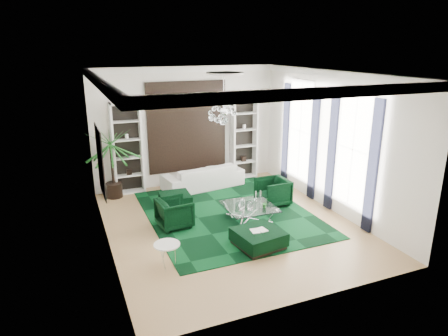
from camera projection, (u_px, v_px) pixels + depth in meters
name	position (u px, v px, depth m)	size (l,w,h in m)	color
floor	(229.00, 224.00, 10.29)	(6.00, 7.00, 0.02)	tan
ceiling	(230.00, 72.00, 9.16)	(6.00, 7.00, 0.02)	white
wall_back	(187.00, 127.00, 12.82)	(6.00, 0.02, 3.80)	white
wall_front	(313.00, 203.00, 6.62)	(6.00, 0.02, 3.80)	white
wall_left	(102.00, 166.00, 8.63)	(0.02, 7.00, 3.80)	white
wall_right	(331.00, 142.00, 10.82)	(0.02, 7.00, 3.80)	white
crown_molding	(230.00, 77.00, 9.19)	(6.00, 7.00, 0.18)	white
ceiling_medallion	(225.00, 73.00, 9.44)	(0.90, 0.90, 0.05)	white
tapestry	(187.00, 127.00, 12.78)	(2.50, 0.06, 2.80)	black
shelving_left	(128.00, 149.00, 12.09)	(0.90, 0.38, 2.80)	white
shelving_right	(244.00, 138.00, 13.51)	(0.90, 0.38, 2.80)	white
painting	(101.00, 161.00, 9.19)	(0.04, 1.30, 1.60)	black
window_near	(353.00, 150.00, 10.02)	(0.03, 1.10, 2.90)	white
curtain_near_a	(373.00, 168.00, 9.39)	(0.07, 0.30, 3.25)	black
curtain_near_b	(332.00, 152.00, 10.77)	(0.07, 0.30, 3.25)	black
window_far	(300.00, 131.00, 12.14)	(0.03, 1.10, 2.90)	white
curtain_far_a	(314.00, 145.00, 11.51)	(0.07, 0.30, 3.25)	black
curtain_far_b	(286.00, 134.00, 12.89)	(0.07, 0.30, 3.25)	black
rug	(228.00, 213.00, 10.91)	(4.20, 5.00, 0.02)	black
sofa	(203.00, 176.00, 12.81)	(2.58, 1.01, 0.75)	silver
armchair_left	(174.00, 213.00, 10.03)	(0.79, 0.81, 0.74)	black
armchair_right	(273.00, 192.00, 11.44)	(0.82, 0.85, 0.77)	black
coffee_table	(249.00, 214.00, 10.38)	(1.25, 1.25, 0.43)	white
ottoman_side	(175.00, 200.00, 11.36)	(0.83, 0.83, 0.37)	black
ottoman_front	(258.00, 239.00, 9.07)	(0.99, 0.99, 0.40)	black
book	(259.00, 230.00, 9.01)	(0.37, 0.25, 0.03)	white
side_table	(167.00, 256.00, 8.21)	(0.54, 0.54, 0.52)	white
palm	(111.00, 155.00, 11.71)	(1.67, 1.67, 2.67)	#206B24
chandelier	(224.00, 112.00, 9.71)	(0.78, 0.78, 0.71)	white
table_plant	(265.00, 203.00, 10.16)	(0.15, 0.12, 0.26)	#206B24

